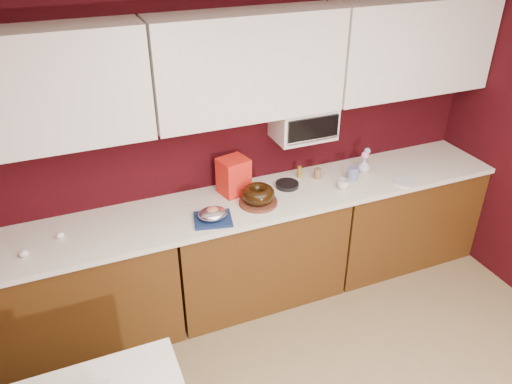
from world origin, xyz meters
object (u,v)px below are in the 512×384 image
Objects in this scene: pandoro_box at (234,176)px; coffee_mug at (343,184)px; toaster_oven at (303,122)px; blue_jar at (353,173)px; foil_ham_nest at (213,214)px; bundt_cake at (258,194)px; flower_vase at (364,164)px.

coffee_mug is (0.79, -0.27, -0.09)m from pandoro_box.
coffee_mug is at bearing -51.82° from toaster_oven.
blue_jar is (0.15, 0.10, 0.01)m from coffee_mug.
pandoro_box is at bearing 49.00° from foil_ham_nest.
toaster_oven reaches higher than blue_jar.
foil_ham_nest is at bearing -158.96° from toaster_oven.
foil_ham_nest is 2.25× the size of coffee_mug.
pandoro_box is at bearing -178.72° from toaster_oven.
coffee_mug is at bearing -144.98° from blue_jar.
bundt_cake is 0.38m from foil_ham_nest.
pandoro_box is 0.95m from blue_jar.
bundt_cake is at bearing 13.02° from foil_ham_nest.
bundt_cake is 0.68m from coffee_mug.
pandoro_box reaches higher than blue_jar.
coffee_mug is (0.22, -0.28, -0.43)m from toaster_oven.
bundt_cake is at bearing 176.11° from coffee_mug.
flower_vase reaches higher than foil_ham_nest.
pandoro_box reaches higher than bundt_cake.
flower_vase is (0.52, -0.10, -0.41)m from toaster_oven.
blue_jar is (0.83, 0.06, -0.03)m from bundt_cake.
toaster_oven is at bearing 169.14° from flower_vase.
toaster_oven is at bearing 26.96° from bundt_cake.
coffee_mug is at bearing 2.16° from foil_ham_nest.
flower_vase reaches higher than bundt_cake.
pandoro_box is 2.65× the size of blue_jar.
bundt_cake is 0.25m from pandoro_box.
foil_ham_nest reaches higher than coffee_mug.
bundt_cake is 2.68× the size of coffee_mug.
flower_vase is at bearing -17.54° from pandoro_box.
bundt_cake is 1.83× the size of flower_vase.
blue_jar is (1.20, 0.14, -0.00)m from foil_ham_nest.
foil_ham_nest is 1.06m from coffee_mug.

